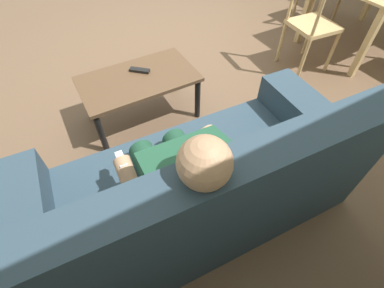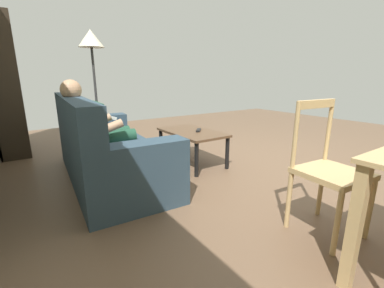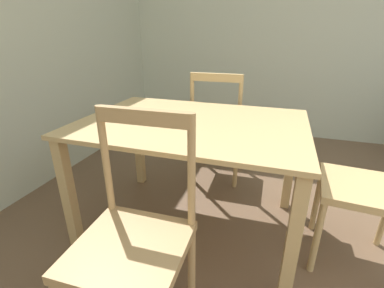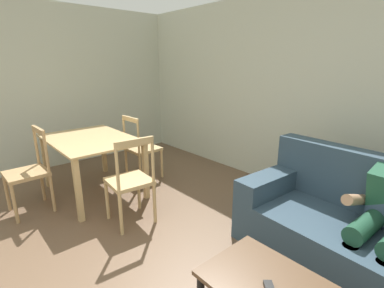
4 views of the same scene
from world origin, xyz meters
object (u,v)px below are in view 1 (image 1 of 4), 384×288
Objects in this scene: couch at (197,192)px; tv_remote at (140,70)px; coffee_table at (139,84)px; person_lounging at (180,178)px; dining_chair_facing_couch at (311,25)px.

couch is 12.24× the size of tv_remote.
coffee_table is at bearing 8.52° from tv_remote.
coffee_table is (-0.19, -1.13, -0.19)m from person_lounging.
person_lounging reaches higher than tv_remote.
dining_chair_facing_couch is (-1.94, -1.04, 0.14)m from couch.
coffee_table is 0.99× the size of dining_chair_facing_couch.
coffee_table is 1.86m from dining_chair_facing_couch.
person_lounging is 1.16m from coffee_table.
couch is at bearing 28.29° from dining_chair_facing_couch.
dining_chair_facing_couch is at bearing -151.71° from couch.
person_lounging is at bearing 30.72° from tv_remote.
tv_remote is at bearing -96.22° from couch.
couch is 1.21m from tv_remote.
dining_chair_facing_couch is at bearing 127.12° from tv_remote.
tv_remote is at bearing -4.83° from dining_chair_facing_couch.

